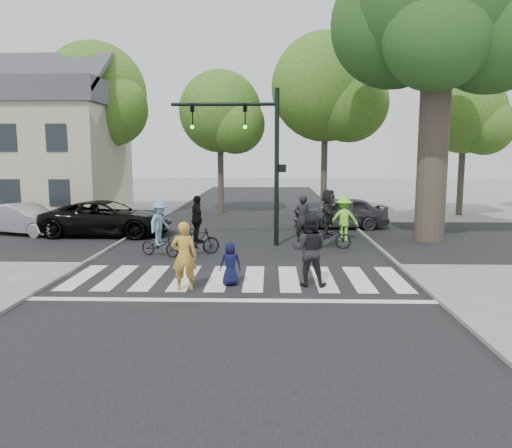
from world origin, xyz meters
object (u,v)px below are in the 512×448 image
(eucalyptus, at_px, (439,11))
(cyclist_mid, at_px, (197,231))
(pedestrian_woman, at_px, (184,256))
(pedestrian_adult, at_px, (310,250))
(cyclist_left, at_px, (160,233))
(car_grey, at_px, (340,213))
(traffic_signal, at_px, (255,144))
(cyclist_right, at_px, (328,222))
(car_silver, at_px, (24,219))
(pedestrian_child, at_px, (230,264))
(car_suv, at_px, (108,218))

(eucalyptus, xyz_separation_m, cyclist_mid, (-9.13, -3.39, -8.22))
(pedestrian_woman, xyz_separation_m, cyclist_mid, (-0.32, 4.56, -0.05))
(pedestrian_adult, bearing_deg, cyclist_left, -28.21)
(car_grey, bearing_deg, eucalyptus, 42.56)
(eucalyptus, relative_size, car_grey, 2.92)
(traffic_signal, height_order, pedestrian_adult, traffic_signal)
(car_grey, bearing_deg, cyclist_mid, -45.82)
(traffic_signal, height_order, cyclist_right, traffic_signal)
(traffic_signal, distance_m, cyclist_left, 4.95)
(traffic_signal, height_order, pedestrian_woman, traffic_signal)
(pedestrian_adult, xyz_separation_m, car_silver, (-11.96, 8.30, -0.30))
(eucalyptus, distance_m, pedestrian_adult, 12.27)
(pedestrian_woman, relative_size, cyclist_right, 0.82)
(pedestrian_adult, bearing_deg, eucalyptus, -117.47)
(traffic_signal, height_order, cyclist_mid, traffic_signal)
(eucalyptus, xyz_separation_m, pedestrian_woman, (-8.82, -7.95, -8.17))
(pedestrian_child, bearing_deg, eucalyptus, -149.58)
(eucalyptus, height_order, pedestrian_adult, eucalyptus)
(eucalyptus, bearing_deg, pedestrian_child, -135.80)
(traffic_signal, distance_m, car_silver, 11.03)
(car_silver, bearing_deg, car_suv, -74.29)
(eucalyptus, bearing_deg, cyclist_right, -156.23)
(pedestrian_child, relative_size, car_grey, 0.27)
(pedestrian_woman, bearing_deg, traffic_signal, -108.88)
(pedestrian_adult, relative_size, cyclist_left, 1.02)
(pedestrian_adult, bearing_deg, car_suv, -35.60)
(car_grey, bearing_deg, pedestrian_adult, -15.80)
(pedestrian_adult, xyz_separation_m, cyclist_left, (-4.90, 3.75, -0.15))
(cyclist_mid, bearing_deg, car_silver, 152.74)
(pedestrian_woman, distance_m, pedestrian_adult, 3.36)
(traffic_signal, bearing_deg, cyclist_right, -9.51)
(eucalyptus, distance_m, cyclist_right, 9.40)
(traffic_signal, relative_size, pedestrian_child, 4.96)
(cyclist_right, bearing_deg, eucalyptus, 23.77)
(pedestrian_woman, height_order, car_grey, pedestrian_woman)
(traffic_signal, bearing_deg, car_suv, 161.53)
(car_suv, bearing_deg, cyclist_right, -103.75)
(pedestrian_child, distance_m, cyclist_right, 6.41)
(eucalyptus, relative_size, pedestrian_adult, 6.58)
(car_silver, bearing_deg, cyclist_right, -83.41)
(pedestrian_adult, height_order, cyclist_mid, cyclist_mid)
(pedestrian_child, height_order, cyclist_mid, cyclist_mid)
(pedestrian_woman, distance_m, cyclist_left, 4.58)
(cyclist_left, xyz_separation_m, cyclist_mid, (1.27, 0.26, 0.03))
(eucalyptus, distance_m, cyclist_mid, 12.74)
(cyclist_left, bearing_deg, traffic_signal, 34.10)
(cyclist_right, bearing_deg, pedestrian_woman, -126.35)
(cyclist_left, xyz_separation_m, car_grey, (7.17, 6.76, -0.08))
(eucalyptus, bearing_deg, car_silver, 177.04)
(car_suv, bearing_deg, traffic_signal, -106.37)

